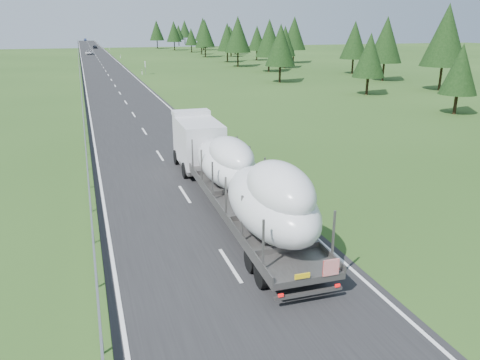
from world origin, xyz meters
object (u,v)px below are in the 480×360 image
object	(u,v)px
highway_sign	(145,65)
distant_car_blue	(85,40)
boat_truck	(235,171)
distant_van	(89,52)
distant_car_dark	(95,47)

from	to	relation	value
highway_sign	distant_car_blue	world-z (taller)	highway_sign
boat_truck	distant_van	bearing A→B (deg)	91.47
boat_truck	distant_car_blue	bearing A→B (deg)	90.50
distant_car_dark	distant_car_blue	size ratio (longest dim) A/B	0.99
highway_sign	distant_car_dark	distance (m)	113.84
distant_van	distant_car_blue	bearing A→B (deg)	93.31
distant_van	distant_car_blue	world-z (taller)	distant_van
distant_van	distant_car_dark	xyz separation A→B (m)	(3.32, 41.89, -0.03)
highway_sign	distant_car_blue	distance (m)	217.47
highway_sign	distant_car_dark	size ratio (longest dim) A/B	0.64
boat_truck	distant_car_dark	bearing A→B (deg)	90.14
highway_sign	distant_car_dark	xyz separation A→B (m)	(-5.67, 113.69, -1.12)
distant_van	distant_car_dark	distance (m)	42.02
distant_car_dark	distant_car_blue	distance (m)	103.66
boat_truck	distant_car_dark	size ratio (longest dim) A/B	4.99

